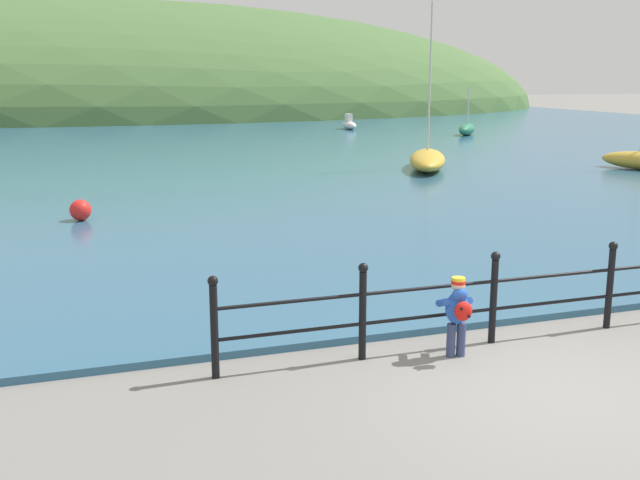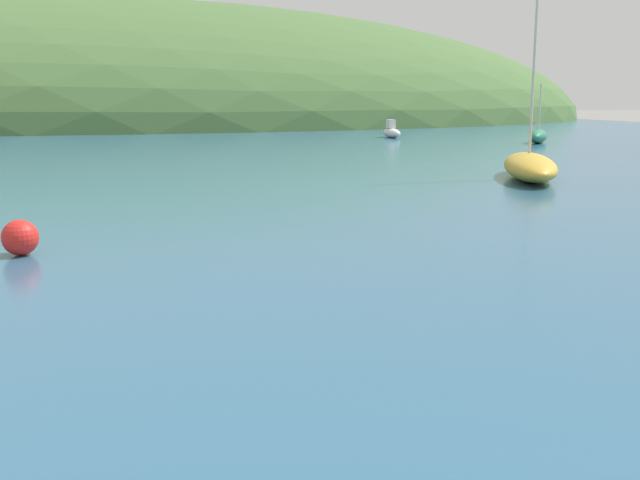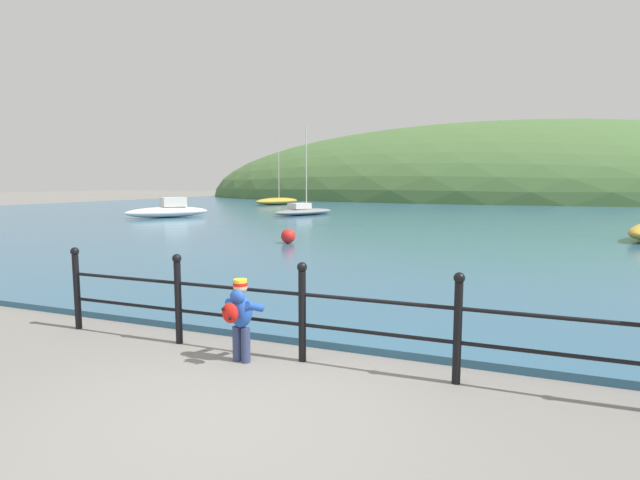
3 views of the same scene
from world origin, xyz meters
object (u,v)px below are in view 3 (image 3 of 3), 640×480
Objects in this scene: boat_far_right at (277,201)px; mooring_buoy at (288,236)px; boat_white_sailboat at (303,211)px; boat_blue_hull at (168,211)px; child_in_coat at (240,312)px.

boat_far_right is 12.99× the size of mooring_buoy.
boat_white_sailboat is 8.12m from boat_blue_hull.
boat_far_right is (-8.15, 12.53, 0.06)m from boat_white_sailboat.
child_in_coat is 10.89m from mooring_buoy.
boat_far_right reaches higher than boat_blue_hull.
boat_blue_hull is at bearing -84.45° from boat_far_right.
boat_white_sailboat is 14.95m from boat_far_right.
child_in_coat is 40.28m from boat_far_right.
boat_blue_hull is at bearing -142.76° from boat_white_sailboat.
boat_far_right reaches higher than mooring_buoy.
child_in_coat reaches higher than mooring_buoy.
boat_blue_hull is 0.78× the size of boat_far_right.
boat_blue_hull reaches higher than child_in_coat.
boat_white_sailboat is 1.13× the size of boat_blue_hull.
boat_far_right is at bearing 95.55° from boat_blue_hull.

